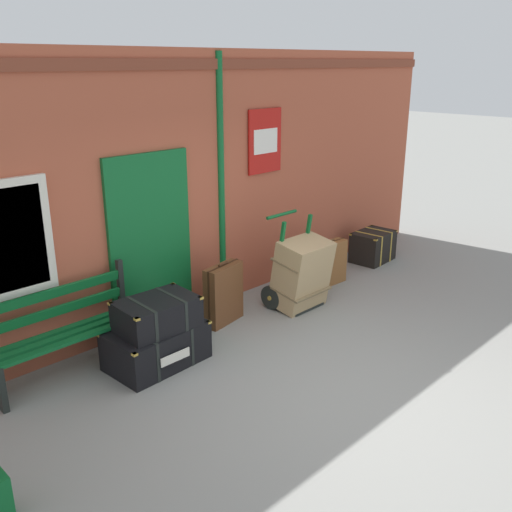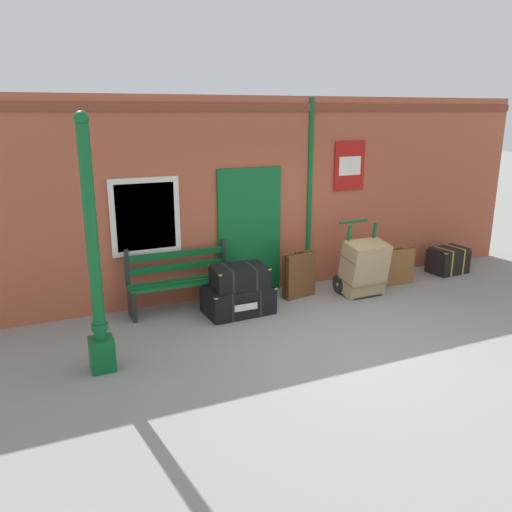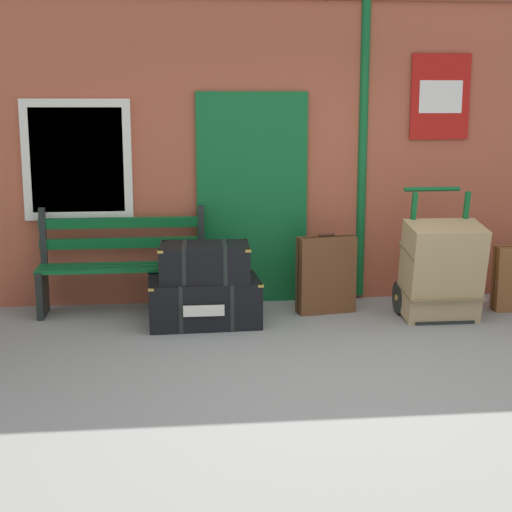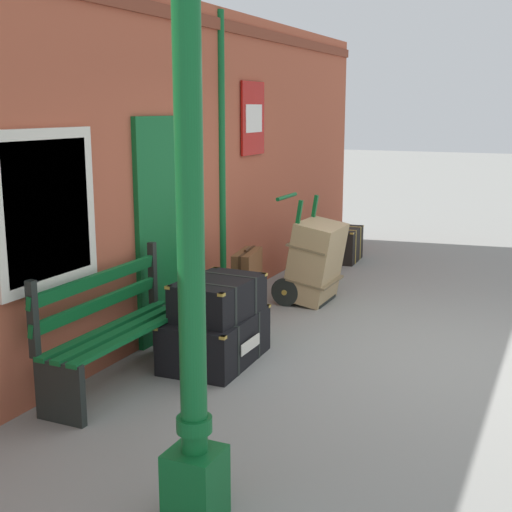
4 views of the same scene
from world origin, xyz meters
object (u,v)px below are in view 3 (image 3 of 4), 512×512
Objects in this scene: steamer_trunk_base at (204,301)px; suitcase_cream at (326,275)px; steamer_trunk_middle at (205,262)px; porters_trolley at (434,287)px; platform_bench at (123,267)px; large_brown_trunk at (442,271)px.

steamer_trunk_base is 1.33× the size of suitcase_cream.
porters_trolley is (2.18, 0.07, -0.31)m from steamer_trunk_middle.
steamer_trunk_middle is at bearing -178.24° from porters_trolley.
suitcase_cream reaches higher than steamer_trunk_base.
porters_trolley reaches higher than suitcase_cream.
steamer_trunk_base is 1.24× the size of steamer_trunk_middle.
steamer_trunk_middle is 1.22m from suitcase_cream.
platform_bench is 0.93m from steamer_trunk_middle.
large_brown_trunk is at bearing -90.00° from porters_trolley.
steamer_trunk_base is at bearing -32.82° from platform_bench.
large_brown_trunk is at bearing -2.75° from steamer_trunk_middle.
steamer_trunk_middle is 0.69× the size of porters_trolley.
platform_bench is 2.98m from porters_trolley.
large_brown_trunk is (2.18, -0.10, -0.11)m from steamer_trunk_middle.
platform_bench is 0.93m from steamer_trunk_base.
steamer_trunk_base is 2.21m from large_brown_trunk.
large_brown_trunk is at bearing -3.46° from steamer_trunk_base.
steamer_trunk_base is 0.86× the size of porters_trolley.
steamer_trunk_middle is 1.07× the size of suitcase_cream.
porters_trolley is at bearing 90.00° from large_brown_trunk.
steamer_trunk_base is 1.22m from suitcase_cream.
suitcase_cream is at bearing 159.12° from large_brown_trunk.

